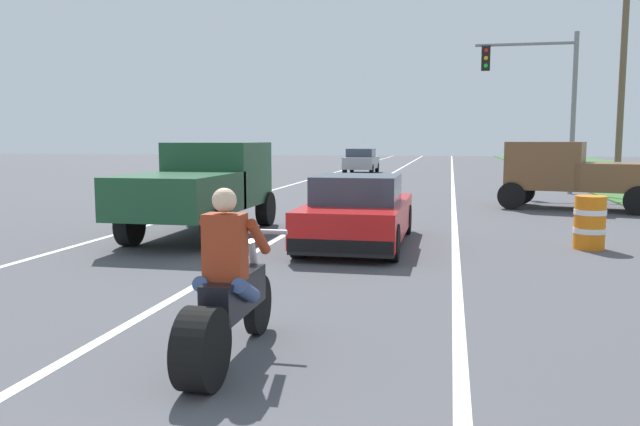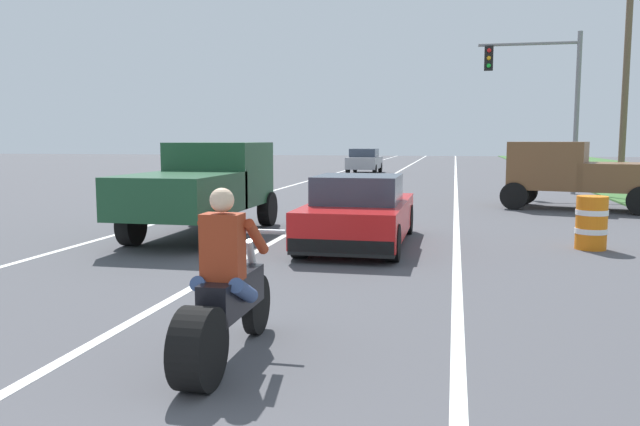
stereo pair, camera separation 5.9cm
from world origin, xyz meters
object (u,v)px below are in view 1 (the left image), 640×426
pickup_truck_right_shoulder_brown (579,172)px  motorcycle_with_rider (226,301)px  pickup_truck_left_lane_dark_green (203,184)px  traffic_light_mast_near (544,89)px  distant_car_far_ahead (361,161)px  sports_car_red (358,213)px  construction_barrel_nearest (590,222)px

pickup_truck_right_shoulder_brown → motorcycle_with_rider: bearing=-111.4°
pickup_truck_left_lane_dark_green → traffic_light_mast_near: bearing=55.7°
motorcycle_with_rider → distant_car_far_ahead: size_ratio=0.55×
traffic_light_mast_near → distant_car_far_ahead: 16.05m
motorcycle_with_rider → sports_car_red: motorcycle_with_rider is taller
pickup_truck_right_shoulder_brown → sports_car_red: bearing=-125.4°
motorcycle_with_rider → construction_barrel_nearest: (4.54, 7.22, -0.09)m
motorcycle_with_rider → pickup_truck_right_shoulder_brown: (5.65, 14.41, 0.51)m
pickup_truck_left_lane_dark_green → pickup_truck_right_shoulder_brown: (8.87, 6.98, 0.00)m
traffic_light_mast_near → construction_barrel_nearest: traffic_light_mast_near is taller
pickup_truck_left_lane_dark_green → sports_car_red: bearing=-11.0°
distant_car_far_ahead → traffic_light_mast_near: bearing=-56.5°
motorcycle_with_rider → distant_car_far_ahead: 33.25m
construction_barrel_nearest → distant_car_far_ahead: distant_car_far_ahead is taller
pickup_truck_right_shoulder_brown → traffic_light_mast_near: traffic_light_mast_near is taller
motorcycle_with_rider → traffic_light_mast_near: (5.32, 19.97, 3.34)m
pickup_truck_right_shoulder_brown → construction_barrel_nearest: (-1.11, -7.18, -0.60)m
sports_car_red → distant_car_far_ahead: 26.56m
pickup_truck_right_shoulder_brown → pickup_truck_left_lane_dark_green: bearing=-141.8°
motorcycle_with_rider → pickup_truck_left_lane_dark_green: (-3.22, 7.43, 0.51)m
construction_barrel_nearest → traffic_light_mast_near: bearing=86.5°
sports_car_red → pickup_truck_right_shoulder_brown: bearing=54.6°
sports_car_red → pickup_truck_right_shoulder_brown: size_ratio=0.84×
distant_car_far_ahead → motorcycle_with_rider: bearing=-84.2°
pickup_truck_left_lane_dark_green → pickup_truck_right_shoulder_brown: size_ratio=0.93×
motorcycle_with_rider → sports_car_red: bearing=88.1°
traffic_light_mast_near → construction_barrel_nearest: size_ratio=6.00×
sports_car_red → pickup_truck_left_lane_dark_green: size_ratio=0.90×
sports_car_red → distant_car_far_ahead: size_ratio=1.08×
traffic_light_mast_near → construction_barrel_nearest: 13.22m
construction_barrel_nearest → distant_car_far_ahead: size_ratio=0.25×
motorcycle_with_rider → pickup_truck_left_lane_dark_green: pickup_truck_left_lane_dark_green is taller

